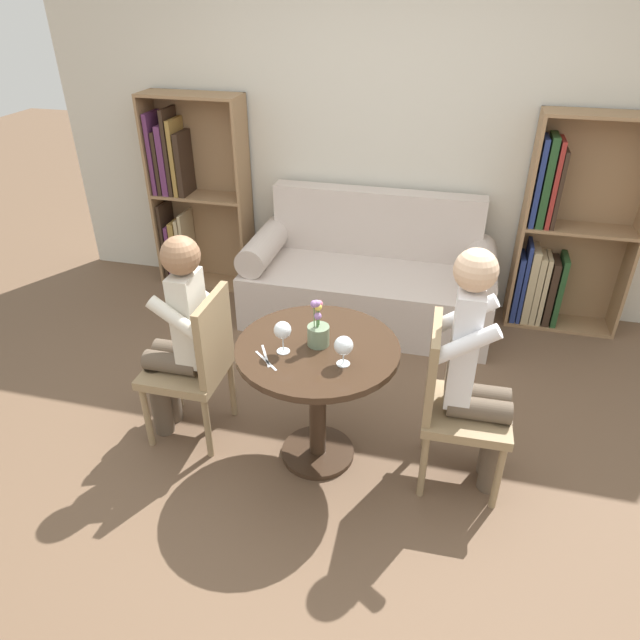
% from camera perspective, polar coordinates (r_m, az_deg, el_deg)
% --- Properties ---
extents(ground_plane, '(16.00, 16.00, 0.00)m').
position_cam_1_polar(ground_plane, '(3.25, -0.22, -13.23)').
color(ground_plane, brown).
extents(back_wall, '(5.20, 0.05, 2.70)m').
position_cam_1_polar(back_wall, '(4.37, 6.52, 18.75)').
color(back_wall, beige).
rests_on(back_wall, ground_plane).
extents(round_table, '(0.81, 0.81, 0.72)m').
position_cam_1_polar(round_table, '(2.89, -0.24, -5.44)').
color(round_table, '#382619').
rests_on(round_table, ground_plane).
extents(couch, '(1.81, 0.80, 0.92)m').
position_cam_1_polar(couch, '(4.32, 4.87, 4.00)').
color(couch, beige).
rests_on(couch, ground_plane).
extents(bookshelf_left, '(0.77, 0.28, 1.54)m').
position_cam_1_polar(bookshelf_left, '(4.83, -12.85, 12.07)').
color(bookshelf_left, '#93704C').
rests_on(bookshelf_left, ground_plane).
extents(bookshelf_right, '(0.77, 0.28, 1.54)m').
position_cam_1_polar(bookshelf_right, '(4.43, 22.87, 7.53)').
color(bookshelf_right, '#93704C').
rests_on(bookshelf_right, ground_plane).
extents(chair_left, '(0.42, 0.42, 0.90)m').
position_cam_1_polar(chair_left, '(3.15, -12.18, -4.04)').
color(chair_left, '#937A56').
rests_on(chair_left, ground_plane).
extents(chair_right, '(0.43, 0.43, 0.90)m').
position_cam_1_polar(chair_right, '(2.89, 13.15, -7.75)').
color(chair_right, '#937A56').
rests_on(chair_right, ground_plane).
extents(person_left, '(0.42, 0.34, 1.21)m').
position_cam_1_polar(person_left, '(3.10, -14.00, -1.54)').
color(person_left, brown).
rests_on(person_left, ground_plane).
extents(person_right, '(0.42, 0.35, 1.30)m').
position_cam_1_polar(person_right, '(2.79, 15.39, -4.97)').
color(person_right, brown).
rests_on(person_right, ground_plane).
extents(wine_glass_left, '(0.08, 0.08, 0.17)m').
position_cam_1_polar(wine_glass_left, '(2.70, -3.76, -1.10)').
color(wine_glass_left, white).
rests_on(wine_glass_left, round_table).
extents(wine_glass_right, '(0.09, 0.09, 0.15)m').
position_cam_1_polar(wine_glass_right, '(2.62, 2.38, -2.65)').
color(wine_glass_right, white).
rests_on(wine_glass_right, round_table).
extents(flower_vase, '(0.11, 0.11, 0.25)m').
position_cam_1_polar(flower_vase, '(2.77, -0.26, -1.08)').
color(flower_vase, gray).
rests_on(flower_vase, round_table).
extents(knife_left_setting, '(0.10, 0.17, 0.00)m').
position_cam_1_polar(knife_left_setting, '(2.73, -5.46, -3.60)').
color(knife_left_setting, silver).
rests_on(knife_left_setting, round_table).
extents(fork_left_setting, '(0.15, 0.13, 0.00)m').
position_cam_1_polar(fork_left_setting, '(2.70, -5.43, -4.07)').
color(fork_left_setting, silver).
rests_on(fork_left_setting, round_table).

